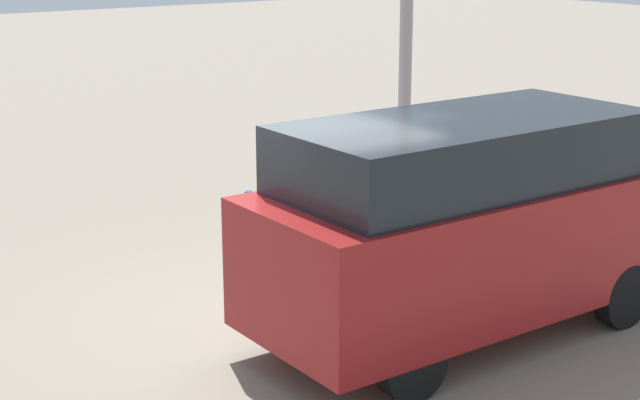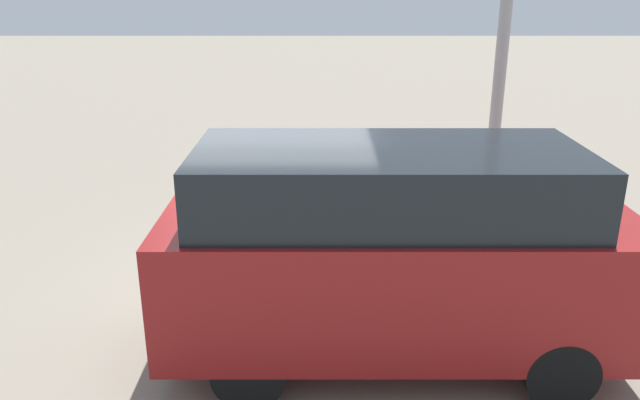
% 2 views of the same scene
% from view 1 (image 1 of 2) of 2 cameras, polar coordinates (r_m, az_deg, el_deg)
% --- Properties ---
extents(ground_plane, '(80.00, 80.00, 0.00)m').
position_cam_1_polar(ground_plane, '(10.58, -2.34, -7.19)').
color(ground_plane, gray).
extents(parking_meter_near, '(0.20, 0.11, 1.38)m').
position_cam_1_polar(parking_meter_near, '(10.59, -4.14, -1.32)').
color(parking_meter_near, gray).
rests_on(parking_meter_near, ground).
extents(lamp_post, '(0.44, 0.44, 5.07)m').
position_cam_1_polar(lamp_post, '(13.35, 4.92, 5.23)').
color(lamp_post, beige).
rests_on(lamp_post, ground).
extents(parked_van, '(4.71, 1.89, 2.29)m').
position_cam_1_polar(parked_van, '(10.03, 8.59, -1.15)').
color(parked_van, maroon).
rests_on(parked_van, ground).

